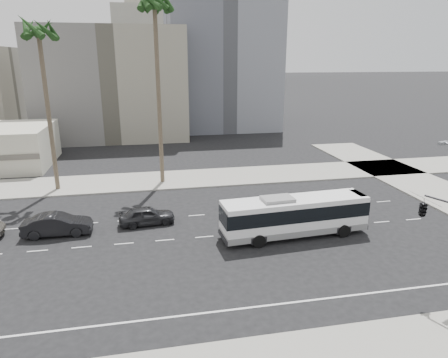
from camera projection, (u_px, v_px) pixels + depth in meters
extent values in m
plane|color=black|center=(242.00, 234.00, 31.27)|extent=(700.00, 700.00, 0.00)
cube|color=gray|center=(210.00, 177.00, 45.80)|extent=(120.00, 7.00, 0.15)
cube|color=slate|center=(113.00, 83.00, 68.68)|extent=(24.00, 18.00, 18.00)
cube|color=slate|center=(220.00, 59.00, 77.83)|extent=(20.00, 20.00, 26.00)
cube|color=#B6B29F|center=(148.00, 44.00, 259.29)|extent=(42.00, 42.00, 44.00)
cube|color=slate|center=(225.00, 21.00, 245.50)|extent=(26.00, 26.00, 70.00)
cube|color=slate|center=(252.00, 33.00, 279.77)|extent=(22.00, 22.00, 60.00)
cube|color=white|center=(295.00, 214.00, 30.48)|extent=(11.39, 3.25, 2.52)
cube|color=black|center=(295.00, 210.00, 30.38)|extent=(11.46, 3.31, 1.07)
cube|color=gray|center=(294.00, 228.00, 30.80)|extent=(11.42, 3.29, 0.48)
cube|color=gray|center=(277.00, 199.00, 29.81)|extent=(2.43, 1.71, 0.29)
cube|color=#262628|center=(360.00, 196.00, 31.15)|extent=(0.70, 1.78, 0.29)
cylinder|color=black|center=(345.00, 232.00, 30.34)|extent=(0.97, 0.29, 0.97)
cylinder|color=black|center=(330.00, 220.00, 32.68)|extent=(0.97, 0.29, 0.97)
cylinder|color=black|center=(257.00, 240.00, 29.06)|extent=(0.97, 0.29, 0.97)
cylinder|color=black|center=(248.00, 227.00, 31.39)|extent=(0.97, 0.29, 0.97)
imported|color=#252527|center=(147.00, 215.00, 32.88)|extent=(2.25, 4.67, 1.54)
imported|color=black|center=(57.00, 225.00, 30.88)|extent=(1.79, 5.13, 1.69)
cube|color=slate|center=(444.00, 143.00, 22.21)|extent=(0.73, 0.46, 0.16)
imported|color=#262628|center=(423.00, 207.00, 22.21)|extent=(2.76, 1.57, 1.10)
cylinder|color=brown|center=(159.00, 100.00, 41.53)|extent=(0.49, 0.49, 17.97)
cylinder|color=brown|center=(49.00, 116.00, 39.49)|extent=(0.48, 0.48, 15.29)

